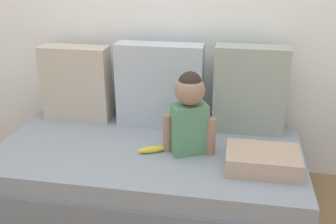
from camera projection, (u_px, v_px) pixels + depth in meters
ground_plane at (149, 201)px, 2.54m from camera, size 12.00×12.00×0.00m
back_wall at (166, 2)px, 2.64m from camera, size 5.11×0.10×2.37m
couch at (148, 176)px, 2.47m from camera, size 1.91×0.95×0.38m
throw_pillow_left at (76, 83)px, 2.73m from camera, size 0.47×0.16×0.52m
throw_pillow_center at (160, 85)px, 2.63m from camera, size 0.58×0.16×0.56m
throw_pillow_right at (249, 90)px, 2.53m from camera, size 0.46×0.16×0.57m
toddler at (189, 111)px, 2.26m from camera, size 0.31×0.20×0.50m
banana at (152, 149)px, 2.34m from camera, size 0.17×0.11×0.04m
folded_blanket at (262, 160)px, 2.16m from camera, size 0.40×0.28×0.10m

